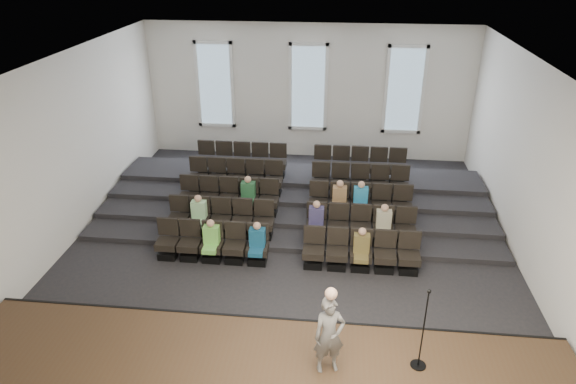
{
  "coord_description": "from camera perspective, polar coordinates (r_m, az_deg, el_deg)",
  "views": [
    {
      "loc": [
        1.27,
        -11.67,
        7.57
      ],
      "look_at": [
        -0.05,
        0.5,
        1.56
      ],
      "focal_mm": 32.0,
      "sensor_mm": 36.0,
      "label": 1
    }
  ],
  "objects": [
    {
      "name": "ground",
      "position": [
        13.97,
        -0.02,
        -6.65
      ],
      "size": [
        14.0,
        14.0,
        0.0
      ],
      "primitive_type": "plane",
      "color": "black",
      "rests_on": "ground"
    },
    {
      "name": "ceiling",
      "position": [
        12.02,
        -0.03,
        13.86
      ],
      "size": [
        12.0,
        14.0,
        0.02
      ],
      "primitive_type": "cube",
      "color": "white",
      "rests_on": "ground"
    },
    {
      "name": "wall_back",
      "position": [
        19.41,
        2.25,
        11.0
      ],
      "size": [
        12.0,
        0.04,
        5.0
      ],
      "primitive_type": "cube",
      "color": "silver",
      "rests_on": "ground"
    },
    {
      "name": "wall_left",
      "position": [
        14.66,
        -24.16,
        3.56
      ],
      "size": [
        0.04,
        14.0,
        5.0
      ],
      "primitive_type": "cube",
      "color": "silver",
      "rests_on": "ground"
    },
    {
      "name": "wall_right",
      "position": [
        13.58,
        26.12,
        1.43
      ],
      "size": [
        0.04,
        14.0,
        5.0
      ],
      "primitive_type": "cube",
      "color": "silver",
      "rests_on": "ground"
    },
    {
      "name": "stage_lip",
      "position": [
        11.17,
        -1.93,
        -14.8
      ],
      "size": [
        11.8,
        0.06,
        0.52
      ],
      "primitive_type": "cube",
      "color": "black",
      "rests_on": "ground"
    },
    {
      "name": "risers",
      "position": [
        16.62,
        1.15,
        -0.18
      ],
      "size": [
        11.8,
        4.8,
        0.6
      ],
      "color": "black",
      "rests_on": "ground"
    },
    {
      "name": "seating_rows",
      "position": [
        14.96,
        0.61,
        -1.27
      ],
      "size": [
        6.8,
        4.7,
        1.67
      ],
      "color": "black",
      "rests_on": "ground"
    },
    {
      "name": "windows",
      "position": [
        19.29,
        2.25,
        11.52
      ],
      "size": [
        8.44,
        0.1,
        3.24
      ],
      "color": "white",
      "rests_on": "wall_back"
    },
    {
      "name": "audience",
      "position": [
        13.91,
        1.05,
        -2.82
      ],
      "size": [
        5.45,
        2.64,
        1.1
      ],
      "color": "#76CE52",
      "rests_on": "seating_rows"
    },
    {
      "name": "speaker",
      "position": [
        9.47,
        4.6,
        -15.6
      ],
      "size": [
        0.65,
        0.53,
        1.56
      ],
      "primitive_type": "imported",
      "rotation": [
        0.0,
        0.0,
        0.31
      ],
      "color": "slate",
      "rests_on": "stage"
    },
    {
      "name": "mic_stand",
      "position": [
        9.96,
        14.58,
        -16.05
      ],
      "size": [
        0.29,
        0.29,
        1.73
      ],
      "color": "black",
      "rests_on": "stage"
    }
  ]
}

